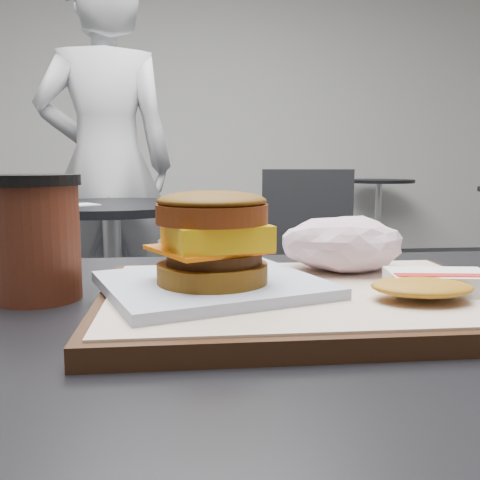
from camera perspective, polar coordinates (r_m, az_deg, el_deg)
The scene contains 10 objects.
serving_tray at distance 0.51m, azimuth 6.87°, elevation -6.26°, with size 0.38×0.28×0.02m.
breakfast_sandwich at distance 0.48m, azimuth -2.94°, elevation -1.00°, with size 0.23×0.22×0.09m.
hash_brown at distance 0.50m, azimuth 19.72°, elevation -4.44°, with size 0.12×0.10×0.02m.
crumpled_wrapper at distance 0.59m, azimuth 10.91°, elevation -0.36°, with size 0.13×0.11×0.06m, color white, non-canonical shape.
coffee_cup at distance 0.57m, azimuth -20.92°, elevation 0.55°, with size 0.09×0.09×0.13m.
neighbor_table at distance 2.18m, azimuth -13.44°, elevation -1.42°, with size 0.70×0.70×0.75m.
napkin at distance 2.09m, azimuth -16.77°, elevation 3.62°, with size 0.12×0.12×0.00m, color silver.
neighbor_chair at distance 2.38m, azimuth 4.23°, elevation -1.42°, with size 0.63×0.48×0.88m.
patron at distance 2.68m, azimuth -14.05°, elevation 7.73°, with size 0.65×0.43×1.79m, color silver.
bg_table_far at distance 5.33m, azimuth 14.56°, elevation 4.25°, with size 0.66×0.66×0.75m.
Camera 1 is at (-0.06, -0.48, 0.91)m, focal length 40.00 mm.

